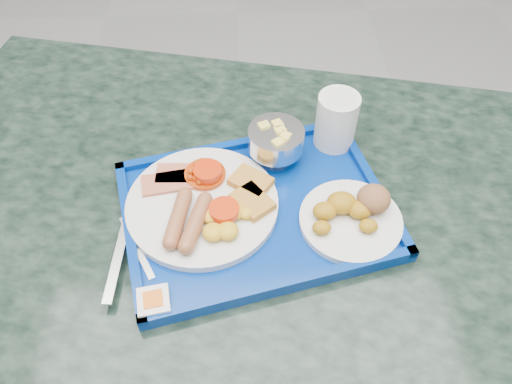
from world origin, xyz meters
TOP-DOWN VIEW (x-y plane):
  - table at (-0.01, 0.11)m, footprint 1.36×1.06m
  - tray at (0.01, 0.13)m, footprint 0.45×0.37m
  - main_plate at (-0.07, 0.13)m, footprint 0.23×0.23m
  - bread_plate at (0.15, 0.10)m, footprint 0.15×0.15m
  - fruit_bowl at (0.05, 0.23)m, footprint 0.09×0.09m
  - juice_cup at (0.15, 0.27)m, footprint 0.07×0.07m
  - spoon at (-0.14, 0.11)m, footprint 0.09×0.15m
  - knife at (-0.19, 0.07)m, footprint 0.03×0.19m
  - jam_packet at (-0.13, -0.03)m, footprint 0.05×0.05m

SIDE VIEW (x-z plane):
  - table at x=-0.01m, z-range 0.18..0.94m
  - tray at x=0.01m, z-range 0.75..0.77m
  - knife at x=-0.19m, z-range 0.77..0.77m
  - spoon at x=-0.14m, z-range 0.76..0.77m
  - jam_packet at x=-0.13m, z-range 0.77..0.78m
  - main_plate at x=-0.07m, z-range 0.76..0.80m
  - bread_plate at x=0.15m, z-range 0.76..0.81m
  - fruit_bowl at x=0.05m, z-range 0.77..0.84m
  - juice_cup at x=0.15m, z-range 0.77..0.86m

